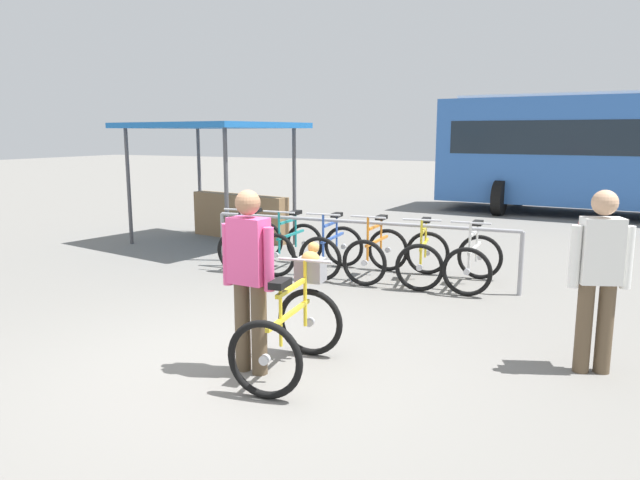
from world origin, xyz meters
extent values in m
plane|color=slate|center=(0.00, 0.00, 0.00)|extent=(80.00, 80.00, 0.00)
cylinder|color=#99999E|center=(-2.50, 3.50, 0.42)|extent=(0.06, 0.06, 0.85)
cylinder|color=#99999E|center=(2.05, 3.70, 0.42)|extent=(0.06, 0.06, 0.85)
cylinder|color=#99999E|center=(-0.23, 3.60, 0.85)|extent=(4.55, 0.25, 0.05)
torus|color=black|center=(-2.14, 4.20, 0.33)|extent=(0.66, 0.14, 0.66)
cylinder|color=#B7B7BC|center=(-2.14, 4.20, 0.33)|extent=(0.09, 0.07, 0.08)
torus|color=black|center=(-2.04, 3.19, 0.33)|extent=(0.66, 0.14, 0.66)
cylinder|color=#B7B7BC|center=(-2.04, 3.19, 0.33)|extent=(0.09, 0.07, 0.08)
cube|color=black|center=(-2.09, 3.70, 0.56)|extent=(0.13, 0.92, 0.04)
cube|color=black|center=(-2.08, 3.65, 0.78)|extent=(0.10, 0.61, 0.04)
cylinder|color=black|center=(-2.11, 3.88, 0.60)|extent=(0.03, 0.03, 0.55)
cube|color=black|center=(-2.11, 3.88, 0.88)|extent=(0.14, 0.25, 0.06)
cylinder|color=black|center=(-2.05, 3.31, 0.65)|extent=(0.03, 0.03, 0.63)
cylinder|color=#B7B7BC|center=(-2.05, 3.31, 0.96)|extent=(0.52, 0.08, 0.03)
torus|color=black|center=(-1.40, 4.24, 0.33)|extent=(0.66, 0.09, 0.66)
cylinder|color=#B7B7BC|center=(-1.40, 4.24, 0.33)|extent=(0.08, 0.06, 0.08)
torus|color=black|center=(-1.37, 3.22, 0.33)|extent=(0.66, 0.09, 0.66)
cylinder|color=#B7B7BC|center=(-1.37, 3.22, 0.33)|extent=(0.08, 0.06, 0.08)
cube|color=teal|center=(-1.39, 3.73, 0.56)|extent=(0.07, 0.92, 0.04)
cube|color=teal|center=(-1.39, 3.68, 0.78)|extent=(0.06, 0.61, 0.04)
cylinder|color=teal|center=(-1.39, 3.91, 0.60)|extent=(0.03, 0.03, 0.55)
cube|color=black|center=(-1.39, 3.91, 0.88)|extent=(0.13, 0.24, 0.06)
cylinder|color=teal|center=(-1.38, 3.34, 0.65)|extent=(0.03, 0.03, 0.63)
cylinder|color=#B7B7BC|center=(-1.38, 3.34, 0.96)|extent=(0.52, 0.04, 0.03)
torus|color=black|center=(-0.72, 4.27, 0.33)|extent=(0.66, 0.14, 0.66)
cylinder|color=#B7B7BC|center=(-0.72, 4.27, 0.33)|extent=(0.08, 0.07, 0.08)
torus|color=black|center=(-0.66, 3.25, 0.33)|extent=(0.66, 0.14, 0.66)
cylinder|color=#B7B7BC|center=(-0.66, 3.25, 0.33)|extent=(0.08, 0.07, 0.08)
cube|color=#2D56B7|center=(-0.69, 3.76, 0.56)|extent=(0.09, 0.92, 0.04)
cube|color=#2D56B7|center=(-0.69, 3.71, 0.78)|extent=(0.07, 0.61, 0.04)
cylinder|color=#2D56B7|center=(-0.70, 3.94, 0.60)|extent=(0.03, 0.03, 0.55)
cube|color=black|center=(-0.70, 3.94, 0.88)|extent=(0.13, 0.25, 0.06)
cylinder|color=#2D56B7|center=(-0.66, 3.37, 0.65)|extent=(0.03, 0.03, 0.63)
cylinder|color=#B7B7BC|center=(-0.66, 3.37, 0.96)|extent=(0.52, 0.06, 0.03)
torus|color=black|center=(0.01, 4.30, 0.33)|extent=(0.66, 0.07, 0.66)
cylinder|color=#B7B7BC|center=(0.01, 4.30, 0.33)|extent=(0.08, 0.06, 0.08)
torus|color=black|center=(0.01, 3.28, 0.33)|extent=(0.66, 0.07, 0.66)
cylinder|color=#B7B7BC|center=(0.01, 3.28, 0.33)|extent=(0.08, 0.06, 0.08)
cube|color=orange|center=(0.01, 3.79, 0.56)|extent=(0.04, 0.92, 0.04)
cube|color=orange|center=(0.01, 3.74, 0.78)|extent=(0.04, 0.61, 0.04)
cylinder|color=orange|center=(0.01, 3.97, 0.60)|extent=(0.03, 0.03, 0.55)
cube|color=black|center=(0.01, 3.97, 0.88)|extent=(0.12, 0.24, 0.06)
cylinder|color=orange|center=(0.01, 3.40, 0.65)|extent=(0.03, 0.03, 0.63)
cylinder|color=#B7B7BC|center=(0.01, 3.40, 0.96)|extent=(0.52, 0.03, 0.03)
torus|color=black|center=(0.63, 4.32, 0.33)|extent=(0.66, 0.18, 0.66)
cylinder|color=#B7B7BC|center=(0.63, 4.32, 0.33)|extent=(0.09, 0.07, 0.08)
torus|color=black|center=(0.79, 3.32, 0.33)|extent=(0.66, 0.18, 0.66)
cylinder|color=#B7B7BC|center=(0.79, 3.32, 0.33)|extent=(0.09, 0.07, 0.08)
cube|color=yellow|center=(0.71, 3.82, 0.56)|extent=(0.18, 0.91, 0.04)
cube|color=yellow|center=(0.72, 3.77, 0.78)|extent=(0.13, 0.61, 0.04)
cylinder|color=yellow|center=(0.68, 4.00, 0.60)|extent=(0.03, 0.03, 0.55)
cube|color=black|center=(0.68, 4.00, 0.88)|extent=(0.16, 0.26, 0.06)
cylinder|color=yellow|center=(0.77, 3.44, 0.65)|extent=(0.03, 0.03, 0.63)
cylinder|color=#B7B7BC|center=(0.77, 3.44, 0.96)|extent=(0.52, 0.11, 0.03)
torus|color=black|center=(1.40, 4.36, 0.33)|extent=(0.66, 0.09, 0.66)
cylinder|color=#B7B7BC|center=(1.40, 4.36, 0.33)|extent=(0.08, 0.06, 0.08)
torus|color=black|center=(1.42, 3.34, 0.33)|extent=(0.66, 0.09, 0.66)
cylinder|color=#B7B7BC|center=(1.42, 3.34, 0.33)|extent=(0.08, 0.06, 0.08)
cube|color=silver|center=(1.41, 3.85, 0.56)|extent=(0.05, 0.92, 0.04)
cube|color=silver|center=(1.41, 3.80, 0.78)|extent=(0.05, 0.61, 0.04)
cylinder|color=silver|center=(1.41, 4.03, 0.60)|extent=(0.03, 0.03, 0.55)
cube|color=black|center=(1.41, 4.03, 0.88)|extent=(0.12, 0.24, 0.06)
cylinder|color=silver|center=(1.42, 3.46, 0.65)|extent=(0.03, 0.03, 0.63)
cylinder|color=#B7B7BC|center=(1.42, 3.46, 0.96)|extent=(0.52, 0.04, 0.03)
torus|color=black|center=(0.58, -0.42, 0.33)|extent=(0.66, 0.12, 0.66)
cylinder|color=#B7B7BC|center=(0.58, -0.42, 0.33)|extent=(0.09, 0.07, 0.08)
torus|color=black|center=(0.49, 0.60, 0.33)|extent=(0.66, 0.12, 0.66)
cylinder|color=#B7B7BC|center=(0.49, 0.60, 0.33)|extent=(0.09, 0.07, 0.08)
cube|color=yellow|center=(0.53, 0.09, 0.56)|extent=(0.12, 0.92, 0.04)
cube|color=yellow|center=(0.53, 0.14, 0.78)|extent=(0.09, 0.61, 0.04)
cylinder|color=yellow|center=(0.55, -0.10, 0.60)|extent=(0.03, 0.03, 0.55)
cube|color=black|center=(0.55, -0.10, 0.88)|extent=(0.14, 0.25, 0.06)
cylinder|color=yellow|center=(0.50, 0.47, 0.65)|extent=(0.03, 0.03, 0.63)
cylinder|color=#B7B7BC|center=(0.50, 0.47, 0.96)|extent=(0.52, 0.08, 0.03)
cube|color=gray|center=(0.48, 0.62, 0.84)|extent=(0.28, 0.22, 0.22)
ellipsoid|color=tan|center=(0.48, 0.62, 0.94)|extent=(0.19, 0.18, 0.16)
sphere|color=tan|center=(0.48, 0.70, 1.04)|extent=(0.11, 0.11, 0.11)
cylinder|color=brown|center=(0.28, 0.00, 0.41)|extent=(0.14, 0.14, 0.82)
cylinder|color=brown|center=(0.10, 0.01, 0.41)|extent=(0.14, 0.14, 0.82)
cube|color=#E54C8C|center=(0.19, 0.00, 1.11)|extent=(0.35, 0.23, 0.58)
cylinder|color=#E54C8C|center=(0.41, -0.03, 1.06)|extent=(0.09, 0.09, 0.55)
cylinder|color=#E54C8C|center=(-0.03, 0.00, 1.06)|extent=(0.09, 0.09, 0.55)
sphere|color=#9E7051|center=(0.19, 0.00, 1.53)|extent=(0.22, 0.22, 0.22)
cylinder|color=brown|center=(3.04, 1.33, 0.41)|extent=(0.14, 0.14, 0.82)
cylinder|color=brown|center=(2.87, 1.27, 0.41)|extent=(0.14, 0.14, 0.82)
cube|color=white|center=(2.95, 1.30, 1.11)|extent=(0.39, 0.31, 0.58)
cylinder|color=white|center=(3.17, 1.36, 1.06)|extent=(0.09, 0.09, 0.55)
cylinder|color=white|center=(2.76, 1.21, 1.06)|extent=(0.09, 0.09, 0.55)
sphere|color=tan|center=(2.95, 1.30, 1.53)|extent=(0.22, 0.22, 0.22)
cube|color=#B23333|center=(2.90, 1.45, 1.13)|extent=(0.29, 0.22, 0.40)
cylinder|color=black|center=(0.57, 11.54, 0.45)|extent=(0.32, 0.92, 0.90)
cylinder|color=black|center=(0.76, 14.03, 0.45)|extent=(0.32, 0.92, 0.90)
cylinder|color=#4C4C51|center=(-4.88, 6.14, 1.10)|extent=(0.07, 0.07, 2.20)
cylinder|color=#4C4C51|center=(-2.33, 5.65, 1.10)|extent=(0.07, 0.07, 2.20)
cylinder|color=#4C4C51|center=(-5.22, 4.37, 1.10)|extent=(0.07, 0.07, 2.20)
cylinder|color=#4C4C51|center=(-2.66, 3.88, 1.10)|extent=(0.07, 0.07, 2.20)
cube|color=blue|center=(-3.77, 5.01, 2.25)|extent=(3.48, 2.84, 0.10)
cube|color=olive|center=(-3.63, 5.74, 0.45)|extent=(2.35, 0.73, 0.90)
camera|label=1|loc=(2.90, -4.30, 2.12)|focal=33.34mm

